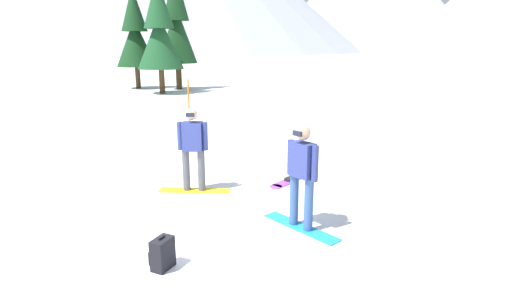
{
  "coord_description": "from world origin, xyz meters",
  "views": [
    {
      "loc": [
        2.87,
        -5.57,
        2.97
      ],
      "look_at": [
        0.67,
        2.19,
        1.0
      ],
      "focal_mm": 28.25,
      "sensor_mm": 36.0,
      "label": 1
    }
  ],
  "objects_px": {
    "loose_snowboard_far_spare": "(294,178)",
    "backpack_black": "(162,254)",
    "snowboarder_foreground": "(302,175)",
    "pine_tree_tall": "(135,34)",
    "trail_marker_pole": "(189,104)",
    "snowboarder_midground": "(193,148)",
    "pine_tree_leaning": "(176,24)",
    "pine_tree_twin": "(159,31)"
  },
  "relations": [
    {
      "from": "pine_tree_tall",
      "to": "pine_tree_twin",
      "type": "relative_size",
      "value": 0.99
    },
    {
      "from": "pine_tree_leaning",
      "to": "pine_tree_tall",
      "type": "bearing_deg",
      "value": -174.64
    },
    {
      "from": "loose_snowboard_far_spare",
      "to": "pine_tree_leaning",
      "type": "distance_m",
      "value": 21.18
    },
    {
      "from": "snowboarder_midground",
      "to": "pine_tree_tall",
      "type": "height_order",
      "value": "pine_tree_tall"
    },
    {
      "from": "snowboarder_midground",
      "to": "pine_tree_tall",
      "type": "xyz_separation_m",
      "value": [
        -12.64,
        18.33,
        2.86
      ]
    },
    {
      "from": "snowboarder_foreground",
      "to": "pine_tree_leaning",
      "type": "distance_m",
      "value": 23.38
    },
    {
      "from": "backpack_black",
      "to": "pine_tree_twin",
      "type": "distance_m",
      "value": 21.71
    },
    {
      "from": "snowboarder_midground",
      "to": "trail_marker_pole",
      "type": "height_order",
      "value": "trail_marker_pole"
    },
    {
      "from": "snowboarder_midground",
      "to": "pine_tree_leaning",
      "type": "xyz_separation_m",
      "value": [
        -9.56,
        18.61,
        3.51
      ]
    },
    {
      "from": "pine_tree_leaning",
      "to": "snowboarder_foreground",
      "type": "bearing_deg",
      "value": -58.71
    },
    {
      "from": "snowboarder_midground",
      "to": "loose_snowboard_far_spare",
      "type": "height_order",
      "value": "snowboarder_midground"
    },
    {
      "from": "snowboarder_foreground",
      "to": "snowboarder_midground",
      "type": "xyz_separation_m",
      "value": [
        -2.45,
        1.14,
        0.0
      ]
    },
    {
      "from": "pine_tree_tall",
      "to": "pine_tree_leaning",
      "type": "height_order",
      "value": "pine_tree_leaning"
    },
    {
      "from": "trail_marker_pole",
      "to": "backpack_black",
      "type": "bearing_deg",
      "value": -67.22
    },
    {
      "from": "loose_snowboard_far_spare",
      "to": "snowboarder_midground",
      "type": "bearing_deg",
      "value": -144.53
    },
    {
      "from": "backpack_black",
      "to": "pine_tree_tall",
      "type": "distance_m",
      "value": 25.39
    },
    {
      "from": "snowboarder_midground",
      "to": "pine_tree_twin",
      "type": "bearing_deg",
      "value": 120.6
    },
    {
      "from": "backpack_black",
      "to": "pine_tree_leaning",
      "type": "xyz_separation_m",
      "value": [
        -10.39,
        21.52,
        4.22
      ]
    },
    {
      "from": "loose_snowboard_far_spare",
      "to": "backpack_black",
      "type": "distance_m",
      "value": 4.37
    },
    {
      "from": "trail_marker_pole",
      "to": "pine_tree_tall",
      "type": "relative_size",
      "value": 0.26
    },
    {
      "from": "snowboarder_foreground",
      "to": "pine_tree_tall",
      "type": "bearing_deg",
      "value": 127.77
    },
    {
      "from": "loose_snowboard_far_spare",
      "to": "trail_marker_pole",
      "type": "xyz_separation_m",
      "value": [
        -4.84,
        4.79,
        0.88
      ]
    },
    {
      "from": "snowboarder_foreground",
      "to": "pine_tree_tall",
      "type": "height_order",
      "value": "pine_tree_tall"
    },
    {
      "from": "pine_tree_twin",
      "to": "pine_tree_leaning",
      "type": "height_order",
      "value": "pine_tree_leaning"
    },
    {
      "from": "backpack_black",
      "to": "snowboarder_foreground",
      "type": "bearing_deg",
      "value": 47.51
    },
    {
      "from": "trail_marker_pole",
      "to": "pine_tree_leaning",
      "type": "distance_m",
      "value": 14.56
    },
    {
      "from": "snowboarder_foreground",
      "to": "pine_tree_tall",
      "type": "xyz_separation_m",
      "value": [
        -15.09,
        19.47,
        2.86
      ]
    },
    {
      "from": "backpack_black",
      "to": "loose_snowboard_far_spare",
      "type": "bearing_deg",
      "value": 76.14
    },
    {
      "from": "snowboarder_foreground",
      "to": "trail_marker_pole",
      "type": "distance_m",
      "value": 9.05
    },
    {
      "from": "snowboarder_foreground",
      "to": "backpack_black",
      "type": "height_order",
      "value": "snowboarder_foreground"
    },
    {
      "from": "trail_marker_pole",
      "to": "pine_tree_tall",
      "type": "distance_m",
      "value": 15.84
    },
    {
      "from": "loose_snowboard_far_spare",
      "to": "backpack_black",
      "type": "height_order",
      "value": "backpack_black"
    },
    {
      "from": "backpack_black",
      "to": "trail_marker_pole",
      "type": "height_order",
      "value": "trail_marker_pole"
    },
    {
      "from": "loose_snowboard_far_spare",
      "to": "pine_tree_tall",
      "type": "relative_size",
      "value": 0.24
    },
    {
      "from": "backpack_black",
      "to": "pine_tree_twin",
      "type": "xyz_separation_m",
      "value": [
        -10.24,
        18.8,
        3.64
      ]
    },
    {
      "from": "backpack_black",
      "to": "pine_tree_twin",
      "type": "bearing_deg",
      "value": 118.57
    },
    {
      "from": "loose_snowboard_far_spare",
      "to": "pine_tree_tall",
      "type": "bearing_deg",
      "value": 130.52
    },
    {
      "from": "loose_snowboard_far_spare",
      "to": "backpack_black",
      "type": "relative_size",
      "value": 3.47
    },
    {
      "from": "snowboarder_foreground",
      "to": "pine_tree_tall",
      "type": "relative_size",
      "value": 0.25
    },
    {
      "from": "loose_snowboard_far_spare",
      "to": "pine_tree_leaning",
      "type": "relative_size",
      "value": 0.2
    },
    {
      "from": "trail_marker_pole",
      "to": "pine_tree_tall",
      "type": "xyz_separation_m",
      "value": [
        -9.68,
        12.2,
        2.89
      ]
    },
    {
      "from": "loose_snowboard_far_spare",
      "to": "backpack_black",
      "type": "bearing_deg",
      "value": -103.86
    }
  ]
}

